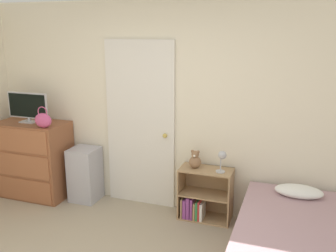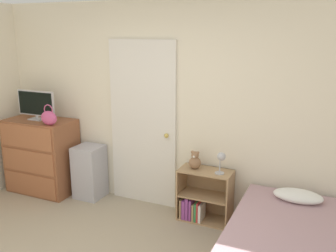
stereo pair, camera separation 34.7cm
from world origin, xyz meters
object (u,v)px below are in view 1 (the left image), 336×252
at_px(tv, 28,107).
at_px(bookshelf, 201,198).
at_px(desk_lamp, 222,157).
at_px(handbag, 43,120).
at_px(storage_bin, 85,174).
at_px(bed, 295,248).
at_px(teddy_bear, 195,160).
at_px(dresser, 34,159).

relative_size(tv, bookshelf, 0.95).
height_order(bookshelf, desk_lamp, desk_lamp).
bearing_deg(handbag, storage_bin, 33.32).
bearing_deg(bed, handbag, 171.42).
relative_size(tv, storage_bin, 0.84).
distance_m(teddy_bear, bed, 1.46).
height_order(storage_bin, desk_lamp, desk_lamp).
distance_m(teddy_bear, desk_lamp, 0.34).
height_order(handbag, desk_lamp, handbag).
bearing_deg(desk_lamp, bed, -39.39).
height_order(tv, desk_lamp, tv).
height_order(dresser, handbag, handbag).
bearing_deg(tv, handbag, -25.78).
height_order(tv, handbag, tv).
height_order(bookshelf, teddy_bear, teddy_bear).
relative_size(handbag, storage_bin, 0.38).
distance_m(desk_lamp, bed, 1.22).
height_order(dresser, tv, tv).
bearing_deg(handbag, bed, -8.58).
bearing_deg(bed, dresser, 169.49).
relative_size(handbag, bookshelf, 0.43).
relative_size(tv, bed, 0.33).
relative_size(bookshelf, teddy_bear, 2.88).
bearing_deg(desk_lamp, dresser, -178.55).
bearing_deg(storage_bin, dresser, -172.84).
height_order(tv, storage_bin, tv).
bearing_deg(tv, dresser, -14.24).
bearing_deg(tv, storage_bin, 6.25).
xyz_separation_m(bookshelf, bed, (1.08, -0.74, -0.00)).
xyz_separation_m(dresser, desk_lamp, (2.54, 0.06, 0.30)).
bearing_deg(teddy_bear, handbag, -171.68).
xyz_separation_m(desk_lamp, bed, (0.84, -0.69, -0.56)).
relative_size(dresser, tv, 1.70).
relative_size(storage_bin, teddy_bear, 3.26).
bearing_deg(storage_bin, teddy_bear, 0.66).
xyz_separation_m(teddy_bear, desk_lamp, (0.32, -0.04, 0.09)).
bearing_deg(dresser, bed, -10.51).
xyz_separation_m(handbag, desk_lamp, (2.21, 0.23, -0.31)).
relative_size(tv, desk_lamp, 2.32).
bearing_deg(tv, teddy_bear, 2.55).
distance_m(storage_bin, bookshelf, 1.58).
relative_size(bookshelf, desk_lamp, 2.43).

